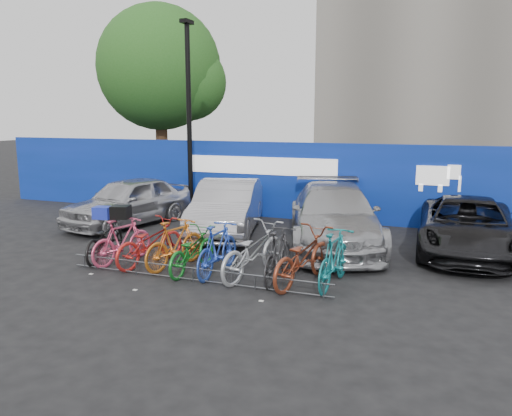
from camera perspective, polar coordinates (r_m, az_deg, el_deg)
The scene contains 21 objects.
ground at distance 10.46m, azimuth -5.65°, elevation -7.41°, with size 100.00×100.00×0.00m, color black.
hoarding at distance 15.69m, azimuth 3.98°, elevation 3.13°, with size 22.00×0.18×2.40m.
tree at distance 22.11m, azimuth -10.38°, elevation 15.16°, with size 5.40×5.20×7.80m.
lamppost at distance 16.22m, azimuth -7.67°, elevation 10.63°, with size 0.25×0.50×6.11m.
bike_rack at distance 9.90m, azimuth -7.21°, elevation -7.49°, with size 5.60×0.03×0.30m.
car_0 at distance 15.24m, azimuth -14.36°, elevation 0.75°, with size 1.69×4.19×1.43m, color #AFAFB4.
car_1 at distance 13.69m, azimuth -3.33°, elevation 0.04°, with size 1.54×4.42×1.46m, color #A4A3A8.
car_2 at distance 12.61m, azimuth 8.90°, elevation -0.86°, with size 2.11×5.19×1.51m, color #A6A7AB.
car_3 at distance 12.75m, azimuth 23.02°, elevation -1.92°, with size 2.16×4.68×1.30m, color black.
bike_0 at distance 11.77m, azimuth -16.96°, elevation -3.42°, with size 0.62×1.79×0.94m, color black.
bike_1 at distance 11.38m, azimuth -15.05°, elevation -3.63°, with size 0.47×1.67×1.00m, color #E74D77.
bike_2 at distance 11.08m, azimuth -12.04°, elevation -3.88°, with size 0.66×1.90×1.00m, color red.
bike_3 at distance 10.76m, azimuth -9.23°, elevation -4.08°, with size 0.49×1.74×1.05m, color #CD681C.
bike_4 at distance 10.43m, azimuth -7.34°, elevation -4.85°, with size 0.61×1.76×0.92m, color #157522.
bike_5 at distance 10.19m, azimuth -4.40°, elevation -4.72°, with size 0.51×1.79×1.08m, color #2748B8.
bike_6 at distance 10.00m, azimuth -0.34°, elevation -4.93°, with size 0.73×2.08×1.09m, color #A7ABAF.
bike_7 at distance 9.80m, azimuth 2.53°, elevation -5.38°, with size 0.50×1.75×1.05m, color #28282B.
bike_8 at distance 9.64m, azimuth 5.35°, elevation -5.60°, with size 0.72×2.06×1.08m, color maroon.
bike_9 at distance 9.57m, azimuth 8.92°, elevation -5.74°, with size 0.52×1.83×1.10m, color #15797F.
cargo_crate at distance 11.64m, azimuth -17.12°, elevation -0.52°, with size 0.38×0.29×0.27m, color #1B2BAD.
cargo_topcase at distance 11.24m, azimuth -15.21°, elevation -0.45°, with size 0.38×0.34×0.28m, color black.
Camera 1 is at (4.43, -8.92, 3.20)m, focal length 35.00 mm.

